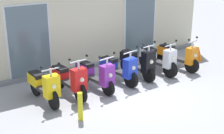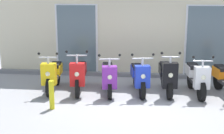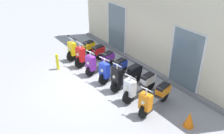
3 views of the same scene
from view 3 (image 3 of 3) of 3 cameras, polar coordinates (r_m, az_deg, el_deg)
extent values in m
plane|color=#939399|center=(9.51, -3.87, -4.19)|extent=(40.00, 40.00, 0.00)
cube|color=beige|center=(10.14, 9.02, 10.81)|extent=(9.40, 0.30, 4.18)
cube|color=slate|center=(10.78, 7.24, 0.28)|extent=(9.40, 0.20, 0.12)
cube|color=silver|center=(11.82, 1.10, 8.94)|extent=(1.37, 0.04, 2.30)
cube|color=slate|center=(11.80, 1.01, 8.92)|extent=(1.25, 0.02, 2.22)
cube|color=silver|center=(9.13, 16.70, 1.40)|extent=(1.37, 0.04, 2.30)
cube|color=slate|center=(9.12, 16.61, 1.36)|extent=(1.25, 0.02, 2.22)
cylinder|color=black|center=(11.25, -9.27, 2.59)|extent=(0.12, 0.54, 0.53)
cylinder|color=black|center=(11.76, -4.90, 4.08)|extent=(0.12, 0.54, 0.53)
cube|color=#2D2D30|center=(11.46, -7.07, 3.81)|extent=(0.31, 0.67, 0.09)
cube|color=yellow|center=(11.12, -9.23, 4.24)|extent=(0.40, 0.27, 0.57)
sphere|color=#F2EFCC|center=(11.05, -9.82, 4.24)|extent=(0.12, 0.12, 0.12)
cube|color=yellow|center=(11.61, -5.35, 5.03)|extent=(0.34, 0.54, 0.28)
cube|color=black|center=(11.53, -5.55, 5.61)|extent=(0.30, 0.50, 0.11)
cylinder|color=silver|center=(10.98, -9.38, 5.98)|extent=(0.06, 0.06, 0.20)
cylinder|color=silver|center=(10.95, -9.41, 6.37)|extent=(0.47, 0.07, 0.04)
sphere|color=black|center=(10.72, -8.79, 6.50)|extent=(0.07, 0.07, 0.07)
sphere|color=black|center=(11.10, -10.09, 7.18)|extent=(0.07, 0.07, 0.07)
cylinder|color=black|center=(10.64, -7.38, 1.14)|extent=(0.15, 0.54, 0.53)
cylinder|color=black|center=(11.25, -2.70, 2.96)|extent=(0.15, 0.54, 0.53)
cube|color=#2D2D30|center=(10.89, -5.00, 2.55)|extent=(0.34, 0.73, 0.09)
cube|color=red|center=(10.50, -7.32, 2.94)|extent=(0.41, 0.28, 0.60)
sphere|color=#F2EFCC|center=(10.42, -7.92, 2.92)|extent=(0.12, 0.12, 0.12)
cube|color=red|center=(11.09, -3.13, 3.96)|extent=(0.36, 0.55, 0.28)
cube|color=black|center=(11.00, -3.31, 4.56)|extent=(0.31, 0.51, 0.11)
cylinder|color=silver|center=(10.34, -7.46, 4.93)|extent=(0.06, 0.06, 0.25)
cylinder|color=silver|center=(10.30, -7.50, 5.46)|extent=(0.52, 0.10, 0.04)
sphere|color=black|center=(10.06, -6.67, 5.56)|extent=(0.07, 0.07, 0.07)
sphere|color=black|center=(10.46, -8.36, 6.37)|extent=(0.07, 0.07, 0.07)
cylinder|color=black|center=(10.01, -5.06, -0.90)|extent=(0.17, 0.46, 0.45)
cylinder|color=black|center=(10.68, -0.53, 1.24)|extent=(0.17, 0.46, 0.45)
cube|color=#2D2D30|center=(10.29, -2.73, 0.69)|extent=(0.38, 0.73, 0.09)
cube|color=purple|center=(9.86, -4.97, 0.94)|extent=(0.42, 0.30, 0.58)
sphere|color=#F2EFCC|center=(9.77, -5.55, 0.89)|extent=(0.12, 0.12, 0.12)
cube|color=purple|center=(10.48, -0.92, 2.46)|extent=(0.39, 0.56, 0.28)
cube|color=black|center=(10.40, -1.08, 3.08)|extent=(0.34, 0.52, 0.11)
cylinder|color=silver|center=(9.69, -5.07, 2.96)|extent=(0.06, 0.06, 0.23)
cylinder|color=silver|center=(9.65, -5.09, 3.46)|extent=(0.52, 0.13, 0.04)
sphere|color=black|center=(9.43, -4.08, 3.54)|extent=(0.07, 0.07, 0.07)
sphere|color=black|center=(9.79, -6.12, 4.44)|extent=(0.07, 0.07, 0.07)
cylinder|color=black|center=(9.43, -1.89, -2.65)|extent=(0.20, 0.51, 0.50)
cylinder|color=black|center=(10.10, 2.37, -0.36)|extent=(0.20, 0.51, 0.50)
cube|color=#2D2D30|center=(9.71, 0.32, -0.96)|extent=(0.38, 0.69, 0.09)
cube|color=#1E38C6|center=(9.28, -1.75, -0.74)|extent=(0.42, 0.31, 0.57)
sphere|color=#F2EFCC|center=(9.19, -2.32, -0.82)|extent=(0.12, 0.12, 0.12)
cube|color=#1E38C6|center=(9.92, 2.02, 0.69)|extent=(0.39, 0.57, 0.28)
cube|color=black|center=(9.82, 1.88, 1.33)|extent=(0.35, 0.52, 0.11)
cylinder|color=silver|center=(9.10, -1.78, 1.33)|extent=(0.06, 0.06, 0.23)
cylinder|color=silver|center=(9.06, -1.79, 1.87)|extent=(0.54, 0.14, 0.04)
sphere|color=black|center=(8.84, -0.56, 1.90)|extent=(0.07, 0.07, 0.07)
sphere|color=black|center=(9.19, -2.99, 2.95)|extent=(0.07, 0.07, 0.07)
cylinder|color=black|center=(8.99, 0.95, -4.49)|extent=(0.16, 0.48, 0.47)
cylinder|color=black|center=(9.62, 5.65, -2.19)|extent=(0.16, 0.48, 0.47)
cube|color=#2D2D30|center=(9.24, 3.40, -2.78)|extent=(0.32, 0.68, 0.09)
cube|color=black|center=(8.80, 1.16, -2.26)|extent=(0.40, 0.27, 0.66)
sphere|color=#F2EFCC|center=(8.71, 0.53, -2.32)|extent=(0.12, 0.12, 0.12)
cube|color=black|center=(9.40, 5.32, -0.75)|extent=(0.35, 0.55, 0.28)
cube|color=black|center=(9.31, 5.18, -0.08)|extent=(0.30, 0.50, 0.11)
cylinder|color=silver|center=(8.60, 1.19, 0.06)|extent=(0.06, 0.06, 0.19)
cylinder|color=silver|center=(8.56, 1.19, 0.50)|extent=(0.45, 0.08, 0.04)
sphere|color=black|center=(8.37, 2.24, 0.55)|extent=(0.07, 0.07, 0.07)
sphere|color=black|center=(8.67, 0.20, 1.62)|extent=(0.07, 0.07, 0.07)
cylinder|color=black|center=(8.44, 3.91, -6.84)|extent=(0.17, 0.54, 0.53)
cylinder|color=black|center=(9.12, 8.65, -4.08)|extent=(0.17, 0.54, 0.53)
cube|color=#2D2D30|center=(8.71, 6.41, -4.87)|extent=(0.34, 0.70, 0.09)
cube|color=white|center=(8.27, 4.18, -4.80)|extent=(0.41, 0.28, 0.56)
sphere|color=#F2EFCC|center=(8.16, 3.55, -4.92)|extent=(0.12, 0.12, 0.12)
cube|color=white|center=(8.91, 8.37, -2.78)|extent=(0.36, 0.55, 0.28)
cube|color=black|center=(8.81, 8.27, -2.10)|extent=(0.32, 0.51, 0.11)
cylinder|color=silver|center=(8.07, 4.27, -2.70)|extent=(0.06, 0.06, 0.19)
cylinder|color=silver|center=(8.03, 4.29, -2.24)|extent=(0.49, 0.09, 0.04)
sphere|color=black|center=(7.84, 5.61, -2.29)|extent=(0.07, 0.07, 0.07)
sphere|color=black|center=(8.13, 3.06, -0.98)|extent=(0.07, 0.07, 0.07)
cylinder|color=black|center=(7.91, 7.46, -10.02)|extent=(0.20, 0.50, 0.49)
cylinder|color=black|center=(8.70, 11.98, -6.37)|extent=(0.20, 0.50, 0.49)
cube|color=#2D2D30|center=(8.24, 9.90, -7.56)|extent=(0.40, 0.75, 0.09)
cube|color=orange|center=(7.73, 7.79, -7.98)|extent=(0.42, 0.31, 0.54)
sphere|color=#F2EFCC|center=(7.62, 7.24, -8.18)|extent=(0.12, 0.12, 0.12)
cube|color=orange|center=(8.48, 11.80, -5.17)|extent=(0.40, 0.57, 0.28)
cube|color=black|center=(8.37, 11.75, -4.49)|extent=(0.35, 0.52, 0.11)
cylinder|color=silver|center=(7.52, 7.98, -5.75)|extent=(0.06, 0.06, 0.23)
cylinder|color=silver|center=(7.47, 8.03, -5.14)|extent=(0.44, 0.12, 0.04)
sphere|color=black|center=(7.31, 9.49, -5.13)|extent=(0.07, 0.07, 0.07)
sphere|color=black|center=(7.51, 6.71, -3.88)|extent=(0.07, 0.07, 0.07)
cone|color=orange|center=(7.85, 17.52, -11.54)|extent=(0.32, 0.32, 0.52)
cylinder|color=yellow|center=(10.65, -12.56, 1.16)|extent=(0.12, 0.12, 0.70)
camera|label=1|loc=(12.36, -50.62, 12.77)|focal=54.02mm
camera|label=2|loc=(7.90, -60.08, -3.53)|focal=52.76mm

